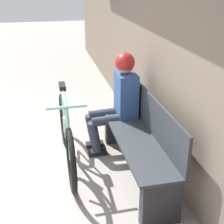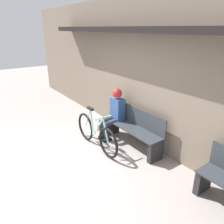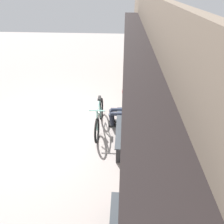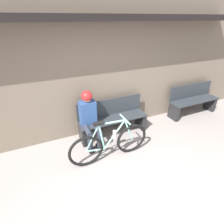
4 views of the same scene
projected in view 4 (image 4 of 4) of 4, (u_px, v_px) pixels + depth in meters
The scene contains 6 objects.
ground_plane at pixel (150, 203), 2.66m from camera, with size 24.00×24.00×0.00m, color gray.
storefront_wall at pixel (96, 63), 3.67m from camera, with size 12.00×0.56×3.20m.
park_bench_near at pixel (113, 119), 4.08m from camera, with size 1.60×0.42×0.86m.
bicycle at pixel (110, 143), 3.36m from camera, with size 1.62×0.40×0.89m.
person_seated at pixel (89, 115), 3.65m from camera, with size 0.34×0.60×1.22m.
park_bench_far at pixel (193, 101), 4.98m from camera, with size 1.48×0.42×0.86m.
Camera 4 is at (-1.21, -1.29, 2.50)m, focal length 28.00 mm.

